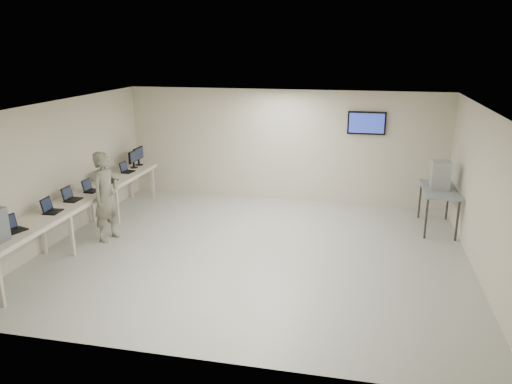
# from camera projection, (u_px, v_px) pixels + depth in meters

# --- Properties ---
(room) EXTENTS (8.01, 7.01, 2.81)m
(room) POSITION_uv_depth(u_px,v_px,m) (256.00, 181.00, 9.29)
(room) COLOR #9B9B91
(room) RESTS_ON ground
(workbench) EXTENTS (0.76, 6.00, 0.90)m
(workbench) POSITION_uv_depth(u_px,v_px,m) (82.00, 199.00, 10.13)
(workbench) COLOR beige
(workbench) RESTS_ON ground
(laptop_0) EXTENTS (0.38, 0.41, 0.27)m
(laptop_0) POSITION_uv_depth(u_px,v_px,m) (11.00, 227.00, 8.19)
(laptop_0) COLOR black
(laptop_0) RESTS_ON workbench
(laptop_1) EXTENTS (0.30, 0.36, 0.27)m
(laptop_1) POSITION_uv_depth(u_px,v_px,m) (50.00, 209.00, 9.12)
(laptop_1) COLOR black
(laptop_1) RESTS_ON workbench
(laptop_2) EXTENTS (0.28, 0.34, 0.26)m
(laptop_2) POSITION_uv_depth(u_px,v_px,m) (71.00, 197.00, 9.82)
(laptop_2) COLOR black
(laptop_2) RESTS_ON workbench
(laptop_3) EXTENTS (0.27, 0.33, 0.25)m
(laptop_3) POSITION_uv_depth(u_px,v_px,m) (90.00, 188.00, 10.41)
(laptop_3) COLOR black
(laptop_3) RESTS_ON workbench
(laptop_4) EXTENTS (0.32, 0.39, 0.30)m
(laptop_4) POSITION_uv_depth(u_px,v_px,m) (106.00, 178.00, 11.12)
(laptop_4) COLOR black
(laptop_4) RESTS_ON workbench
(laptop_5) EXTENTS (0.28, 0.33, 0.25)m
(laptop_5) POSITION_uv_depth(u_px,v_px,m) (126.00, 170.00, 11.96)
(laptop_5) COLOR black
(laptop_5) RESTS_ON workbench
(monitor_near) EXTENTS (0.19, 0.43, 0.43)m
(monitor_near) POSITION_uv_depth(u_px,v_px,m) (133.00, 158.00, 12.34)
(monitor_near) COLOR black
(monitor_near) RESTS_ON workbench
(monitor_far) EXTENTS (0.20, 0.46, 0.45)m
(monitor_far) POSITION_uv_depth(u_px,v_px,m) (138.00, 154.00, 12.61)
(monitor_far) COLOR black
(monitor_far) RESTS_ON workbench
(soldier) EXTENTS (0.58, 0.75, 1.83)m
(soldier) POSITION_uv_depth(u_px,v_px,m) (106.00, 196.00, 10.02)
(soldier) COLOR #63654C
(soldier) RESTS_ON ground
(side_table) EXTENTS (0.70, 1.51, 0.90)m
(side_table) POSITION_uv_depth(u_px,v_px,m) (439.00, 192.00, 10.63)
(side_table) COLOR gray
(side_table) RESTS_ON ground
(storage_bins) EXTENTS (0.38, 0.42, 0.60)m
(storage_bins) POSITION_uv_depth(u_px,v_px,m) (440.00, 175.00, 10.53)
(storage_bins) COLOR #AFB0B1
(storage_bins) RESTS_ON side_table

